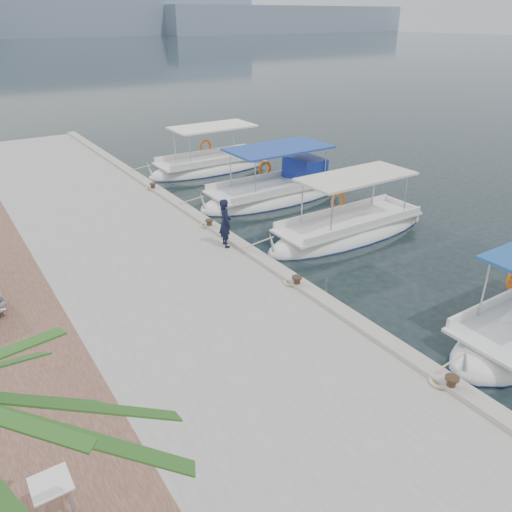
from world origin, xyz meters
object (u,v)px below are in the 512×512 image
at_px(fishing_caique_d, 276,194).
at_px(fishing_caique_c, 348,232).
at_px(fishing_caique_e, 211,168).
at_px(fisherman, 225,223).

bearing_deg(fishing_caique_d, fishing_caique_c, -92.78).
bearing_deg(fishing_caique_c, fishing_caique_e, 90.25).
bearing_deg(fisherman, fishing_caique_d, -38.47).
distance_m(fishing_caique_c, fisherman, 4.90).
relative_size(fishing_caique_c, fishing_caique_d, 0.97).
distance_m(fishing_caique_c, fishing_caique_e, 10.26).
bearing_deg(fishing_caique_d, fishing_caique_e, 92.94).
bearing_deg(fishing_caique_d, fisherman, -140.31).
height_order(fishing_caique_d, fishing_caique_e, same).
height_order(fishing_caique_c, fishing_caique_d, same).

